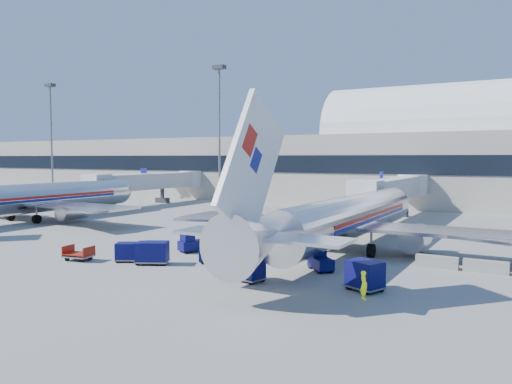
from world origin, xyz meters
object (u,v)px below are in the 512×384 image
Objects in this scene: tug_left at (192,243)px; cart_train_c at (127,252)px; airliner_mid at (30,198)px; mast_far_west at (51,124)px; cart_open_red at (79,255)px; jetbridge_near at (395,189)px; mast_west at (219,115)px; cart_solo_far at (365,275)px; cart_solo_near at (249,268)px; cart_train_b at (149,252)px; jetbridge_mid at (154,181)px; ramp_worker at (364,285)px; airliner_main at (345,218)px; barrier_near at (437,262)px; tug_right at (320,261)px; barrier_mid at (486,267)px; cart_train_a at (156,252)px; tug_lead at (215,253)px.

cart_train_c is (-1.95, -5.80, 0.08)m from tug_left.
airliner_mid is 17.69× the size of cart_train_c.
mast_far_west is 67.36m from cart_open_red.
jetbridge_near is 1.22× the size of mast_west.
cart_solo_near is at bearing -144.34° from cart_solo_far.
cart_open_red is at bearing 169.38° from cart_train_b.
jetbridge_mid is 62.35m from cart_solo_far.
ramp_worker is (35.80, -38.65, -13.96)m from mast_west.
jetbridge_near is 10.77× the size of cart_solo_far.
airliner_main reaches higher than cart_solo_far.
airliner_mid is 50.12m from barrier_near.
barrier_near is at bearing -19.75° from mast_far_west.
jetbridge_near reaches higher than cart_train_c.
tug_left reaches higher than tug_right.
cart_train_c is at bearing -153.54° from cart_solo_far.
mast_far_west is (-67.60, -0.81, 10.86)m from jetbridge_near.
airliner_mid is 12.42× the size of barrier_mid.
cart_solo_near is at bearing 45.18° from ramp_worker.
cart_train_b is 1.02× the size of cart_open_red.
jetbridge_near is 38.46m from cart_solo_far.
mast_far_west is 69.32m from cart_train_c.
cart_solo_far is at bearing -25.71° from cart_train_a.
barrier_mid is 16.85m from cart_solo_near.
ramp_worker is (5.01, -5.68, 0.14)m from tug_right.
tug_right is (30.79, -32.97, -14.10)m from mast_west.
mast_west reaches higher than barrier_mid.
jetbridge_mid is 57.75m from cart_solo_near.
mast_west is 39.42m from tug_left.
jetbridge_near is 68.47m from mast_far_west.
jetbridge_near is at bearing 1.68° from mast_west.
mast_far_west reaches higher than cart_open_red.
ramp_worker reaches higher than cart_open_red.
tug_lead is at bearing -98.32° from tug_left.
jetbridge_near is 42.00m from jetbridge_mid.
jetbridge_near is 9.17× the size of barrier_near.
barrier_mid is at bearing -34.14° from mast_west.
tug_lead is at bearing 15.18° from cart_open_red.
cart_train_b is 17.22m from ramp_worker.
mast_far_west is 7.53× the size of barrier_mid.
airliner_mid is at bearing 141.58° from cart_open_red.
cart_train_b is at bearing -32.63° from mast_far_west.
airliner_main reaches higher than jetbridge_near.
airliner_mid is 15.30× the size of cart_train_a.
cart_solo_far is (-2.72, -8.76, 0.53)m from barrier_near.
tug_left is at bearing -105.68° from jetbridge_near.
tug_left is at bearing -168.80° from barrier_near.
cart_train_c is at bearing 177.47° from tug_lead.
jetbridge_near is at bearing 44.24° from cart_train_c.
cart_train_c is at bearing -173.99° from tug_left.
airliner_main is 15.57× the size of cart_train_b.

